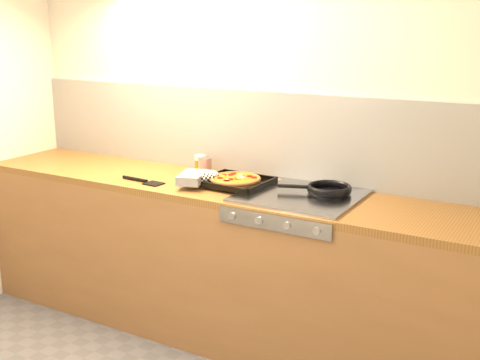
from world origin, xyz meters
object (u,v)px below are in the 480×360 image
Objects in this scene: tomato_can at (205,167)px; juice_glass at (200,164)px; pizza_on_tray at (224,179)px; frying_pan at (328,190)px.

juice_glass is at bearing 143.26° from tomato_can.
juice_glass reaches higher than pizza_on_tray.
pizza_on_tray is 1.19× the size of frying_pan.
frying_pan is 3.61× the size of tomato_can.
pizza_on_tray is 0.58m from frying_pan.
pizza_on_tray is 0.34m from juice_glass.
tomato_can reaches higher than frying_pan.
pizza_on_tray is at bearing -32.66° from tomato_can.
tomato_can is at bearing -36.74° from juice_glass.
juice_glass is (-0.28, 0.19, 0.02)m from pizza_on_tray.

